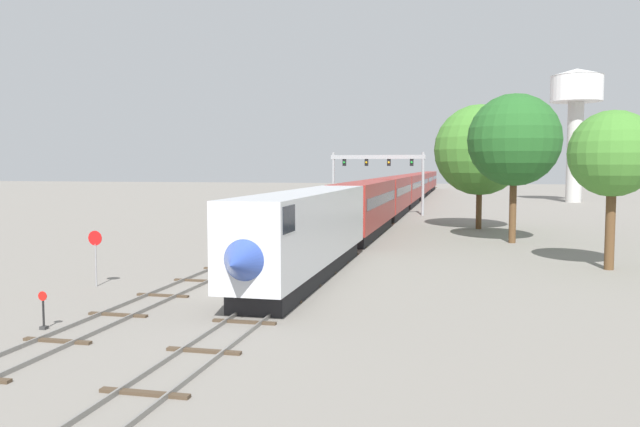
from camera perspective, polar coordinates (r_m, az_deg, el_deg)
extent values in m
plane|color=gray|center=(31.49, -6.64, -7.02)|extent=(400.00, 400.00, 0.00)
cube|color=slate|center=(89.78, 6.93, 0.37)|extent=(0.07, 200.00, 0.16)
cube|color=slate|center=(89.65, 7.84, 0.36)|extent=(0.07, 200.00, 0.16)
cube|color=#473828|center=(18.29, -15.60, -15.40)|extent=(2.60, 0.24, 0.10)
cube|color=#473828|center=(21.71, -10.48, -12.13)|extent=(2.60, 0.24, 0.10)
cube|color=#473828|center=(25.31, -6.87, -9.72)|extent=(2.60, 0.24, 0.10)
cube|color=#473828|center=(29.01, -4.20, -7.89)|extent=(2.60, 0.24, 0.10)
cube|color=#473828|center=(32.78, -2.15, -6.46)|extent=(2.60, 0.24, 0.10)
cube|color=#473828|center=(36.60, -0.54, -5.32)|extent=(2.60, 0.24, 0.10)
cube|color=#473828|center=(40.45, 0.76, -4.40)|extent=(2.60, 0.24, 0.10)
cube|color=#473828|center=(44.33, 1.83, -3.64)|extent=(2.60, 0.24, 0.10)
cube|color=#473828|center=(48.23, 2.73, -3.00)|extent=(2.60, 0.24, 0.10)
cube|color=#473828|center=(52.15, 3.49, -2.45)|extent=(2.60, 0.24, 0.10)
cube|color=#473828|center=(56.07, 4.15, -1.98)|extent=(2.60, 0.24, 0.10)
cube|color=#473828|center=(60.01, 4.72, -1.57)|extent=(2.60, 0.24, 0.10)
cube|color=#473828|center=(63.95, 5.22, -1.21)|extent=(2.60, 0.24, 0.10)
cube|color=#473828|center=(67.91, 5.66, -0.90)|extent=(2.60, 0.24, 0.10)
cube|color=#473828|center=(71.86, 6.05, -0.61)|extent=(2.60, 0.24, 0.10)
cube|color=#473828|center=(75.82, 6.40, -0.36)|extent=(2.60, 0.24, 0.10)
cube|color=#473828|center=(79.79, 6.71, -0.13)|extent=(2.60, 0.24, 0.10)
cube|color=#473828|center=(83.76, 7.00, 0.07)|extent=(2.60, 0.24, 0.10)
cube|color=#473828|center=(87.73, 7.26, 0.26)|extent=(2.60, 0.24, 0.10)
cube|color=#473828|center=(91.70, 7.50, 0.43)|extent=(2.60, 0.24, 0.10)
cube|color=#473828|center=(95.68, 7.72, 0.59)|extent=(2.60, 0.24, 0.10)
cube|color=#473828|center=(99.65, 7.92, 0.73)|extent=(2.60, 0.24, 0.10)
cube|color=#473828|center=(103.63, 8.10, 0.87)|extent=(2.60, 0.24, 0.10)
cube|color=#473828|center=(107.62, 8.27, 0.99)|extent=(2.60, 0.24, 0.10)
cube|color=#473828|center=(111.60, 8.43, 1.10)|extent=(2.60, 0.24, 0.10)
cube|color=#473828|center=(115.58, 8.58, 1.21)|extent=(2.60, 0.24, 0.10)
cube|color=#473828|center=(119.57, 8.72, 1.31)|extent=(2.60, 0.24, 0.10)
cube|color=#473828|center=(123.55, 8.85, 1.40)|extent=(2.60, 0.24, 0.10)
cube|color=#473828|center=(127.54, 8.97, 1.49)|extent=(2.60, 0.24, 0.10)
cube|color=#473828|center=(131.53, 9.09, 1.57)|extent=(2.60, 0.24, 0.10)
cube|color=#473828|center=(135.51, 9.19, 1.65)|extent=(2.60, 0.24, 0.10)
cube|color=#473828|center=(139.50, 9.29, 1.72)|extent=(2.60, 0.24, 0.10)
cube|color=#473828|center=(143.49, 9.39, 1.79)|extent=(2.60, 0.24, 0.10)
cube|color=#473828|center=(147.48, 9.48, 1.86)|extent=(2.60, 0.24, 0.10)
cube|color=#473828|center=(151.47, 9.57, 1.92)|extent=(2.60, 0.24, 0.10)
cube|color=#473828|center=(155.46, 9.65, 1.98)|extent=(2.60, 0.24, 0.10)
cube|color=#473828|center=(159.45, 9.72, 2.03)|extent=(2.60, 0.24, 0.10)
cube|color=#473828|center=(163.45, 9.80, 2.08)|extent=(2.60, 0.24, 0.10)
cube|color=#473828|center=(167.44, 9.87, 2.13)|extent=(2.60, 0.24, 0.10)
cube|color=#473828|center=(171.43, 9.93, 2.18)|extent=(2.60, 0.24, 0.10)
cube|color=#473828|center=(175.42, 10.00, 2.23)|extent=(2.60, 0.24, 0.10)
cube|color=#473828|center=(179.42, 10.06, 2.27)|extent=(2.60, 0.24, 0.10)
cube|color=#473828|center=(183.41, 10.12, 2.31)|extent=(2.60, 0.24, 0.10)
cube|color=#473828|center=(187.41, 10.17, 2.35)|extent=(2.60, 0.24, 0.10)
cube|color=slate|center=(70.89, 0.86, -0.63)|extent=(0.07, 160.00, 0.16)
cube|color=slate|center=(70.61, 2.00, -0.65)|extent=(0.07, 160.00, 0.16)
cube|color=#473828|center=(24.34, -22.68, -10.59)|extent=(2.60, 0.24, 0.10)
cube|color=#473828|center=(27.60, -17.82, -8.71)|extent=(2.60, 0.24, 0.10)
cube|color=#473828|center=(31.02, -14.04, -7.20)|extent=(2.60, 0.24, 0.10)
cube|color=#473828|center=(34.58, -11.05, -5.97)|extent=(2.60, 0.24, 0.10)
cube|color=#473828|center=(38.22, -8.62, -4.96)|extent=(2.60, 0.24, 0.10)
cube|color=#473828|center=(41.92, -6.63, -4.12)|extent=(2.60, 0.24, 0.10)
cube|color=#473828|center=(45.68, -4.97, -3.42)|extent=(2.60, 0.24, 0.10)
cube|color=#473828|center=(49.47, -3.56, -2.82)|extent=(2.60, 0.24, 0.10)
cube|color=#473828|center=(53.30, -2.36, -2.30)|extent=(2.60, 0.24, 0.10)
cube|color=#473828|center=(57.14, -1.32, -1.85)|extent=(2.60, 0.24, 0.10)
cube|color=#473828|center=(61.01, -0.41, -1.46)|extent=(2.60, 0.24, 0.10)
cube|color=#473828|center=(64.90, 0.39, -1.11)|extent=(2.60, 0.24, 0.10)
cube|color=#473828|center=(68.79, 1.10, -0.81)|extent=(2.60, 0.24, 0.10)
cube|color=#473828|center=(72.70, 1.74, -0.54)|extent=(2.60, 0.24, 0.10)
cube|color=#473828|center=(76.62, 2.31, -0.29)|extent=(2.60, 0.24, 0.10)
cube|color=#473828|center=(80.54, 2.82, -0.07)|extent=(2.60, 0.24, 0.10)
cube|color=#473828|center=(84.48, 3.29, 0.13)|extent=(2.60, 0.24, 0.10)
cube|color=#473828|center=(88.42, 3.71, 0.32)|extent=(2.60, 0.24, 0.10)
cube|color=#473828|center=(92.36, 4.10, 0.48)|extent=(2.60, 0.24, 0.10)
cube|color=#473828|center=(96.31, 4.46, 0.64)|extent=(2.60, 0.24, 0.10)
cube|color=#473828|center=(100.26, 4.78, 0.78)|extent=(2.60, 0.24, 0.10)
cube|color=#473828|center=(104.22, 5.09, 0.91)|extent=(2.60, 0.24, 0.10)
cube|color=#473828|center=(108.18, 5.37, 1.03)|extent=(2.60, 0.24, 0.10)
cube|color=#473828|center=(112.14, 5.63, 1.14)|extent=(2.60, 0.24, 0.10)
cube|color=#473828|center=(116.10, 5.87, 1.25)|extent=(2.60, 0.24, 0.10)
cube|color=#473828|center=(120.07, 6.10, 1.35)|extent=(2.60, 0.24, 0.10)
cube|color=#473828|center=(124.04, 6.31, 1.44)|extent=(2.60, 0.24, 0.10)
cube|color=#473828|center=(128.01, 6.51, 1.52)|extent=(2.60, 0.24, 0.10)
cube|color=#473828|center=(131.99, 6.70, 1.61)|extent=(2.60, 0.24, 0.10)
cube|color=#473828|center=(135.96, 6.88, 1.68)|extent=(2.60, 0.24, 0.10)
cube|color=#473828|center=(139.94, 7.04, 1.75)|extent=(2.60, 0.24, 0.10)
cube|color=#473828|center=(143.91, 7.20, 1.82)|extent=(2.60, 0.24, 0.10)
cube|color=#473828|center=(147.89, 7.35, 1.89)|extent=(2.60, 0.24, 0.10)
cube|color=silver|center=(34.67, -1.16, -1.11)|extent=(3.00, 20.77, 3.80)
cone|color=#2D479E|center=(24.64, -7.07, -4.29)|extent=(2.88, 2.60, 2.88)
cube|color=black|center=(25.78, -6.05, -0.46)|extent=(3.04, 1.80, 1.10)
cube|color=black|center=(34.97, -1.15, -5.03)|extent=(2.52, 18.69, 1.00)
cube|color=maroon|center=(55.99, 4.19, 0.94)|extent=(3.00, 20.77, 3.80)
cube|color=black|center=(55.96, 4.19, 1.35)|extent=(3.04, 19.11, 0.90)
cube|color=black|center=(56.18, 4.17, -1.51)|extent=(2.52, 18.69, 1.00)
cube|color=maroon|center=(77.56, 6.57, 1.85)|extent=(3.00, 20.77, 3.80)
cube|color=black|center=(77.54, 6.58, 2.15)|extent=(3.04, 19.11, 0.90)
cube|color=black|center=(77.69, 6.56, 0.08)|extent=(2.52, 18.69, 1.00)
cube|color=maroon|center=(99.21, 7.92, 2.36)|extent=(3.00, 20.77, 3.80)
cube|color=black|center=(99.20, 7.92, 2.60)|extent=(3.04, 19.11, 0.90)
cube|color=black|center=(99.32, 7.91, 0.98)|extent=(2.52, 18.69, 1.00)
cube|color=maroon|center=(120.91, 8.78, 2.69)|extent=(3.00, 20.77, 3.80)
cube|color=black|center=(120.90, 8.79, 2.88)|extent=(3.04, 19.11, 0.90)
cube|color=black|center=(121.00, 8.77, 1.56)|extent=(2.52, 18.69, 1.00)
cube|color=maroon|center=(142.63, 9.39, 2.92)|extent=(3.00, 20.77, 3.80)
cube|color=black|center=(142.62, 9.39, 3.08)|extent=(3.04, 19.11, 0.90)
cube|color=black|center=(142.70, 9.37, 1.96)|extent=(2.52, 18.69, 1.00)
cube|color=maroon|center=(164.36, 9.83, 3.09)|extent=(3.00, 20.77, 3.80)
cube|color=black|center=(164.35, 9.83, 3.23)|extent=(3.04, 19.11, 0.90)
cube|color=black|center=(164.43, 9.82, 2.25)|extent=(2.52, 18.69, 1.00)
cylinder|color=#999BA0|center=(81.72, 1.22, 2.76)|extent=(0.36, 0.36, 7.96)
cylinder|color=#999BA0|center=(80.23, 9.30, 2.67)|extent=(0.36, 0.36, 7.96)
cube|color=#999BA0|center=(80.76, 5.24, 5.12)|extent=(12.10, 0.36, 0.50)
cube|color=black|center=(81.47, 2.22, 4.63)|extent=(0.44, 0.32, 0.90)
sphere|color=green|center=(81.28, 2.19, 4.63)|extent=(0.28, 0.28, 0.28)
cube|color=black|center=(81.00, 4.23, 4.63)|extent=(0.44, 0.32, 0.90)
sphere|color=yellow|center=(80.81, 4.21, 4.63)|extent=(0.28, 0.28, 0.28)
cube|color=black|center=(80.62, 6.25, 4.62)|extent=(0.44, 0.32, 0.90)
sphere|color=yellow|center=(80.43, 6.24, 4.62)|extent=(0.28, 0.28, 0.28)
cube|color=black|center=(80.35, 8.30, 4.60)|extent=(0.44, 0.32, 0.90)
sphere|color=green|center=(80.16, 8.29, 4.60)|extent=(0.28, 0.28, 0.28)
cylinder|color=beige|center=(116.42, 22.06, 5.16)|extent=(2.60, 2.60, 17.12)
cylinder|color=white|center=(117.13, 22.21, 10.41)|extent=(8.49, 8.49, 4.35)
cone|color=white|center=(117.47, 22.25, 11.76)|extent=(8.66, 8.66, 1.20)
cylinder|color=black|center=(26.28, -23.75, -8.41)|extent=(0.08, 0.08, 1.10)
cylinder|color=red|center=(26.12, -23.82, -6.85)|extent=(0.36, 0.03, 0.36)
cube|color=#333333|center=(26.39, -23.71, -9.45)|extent=(0.24, 0.24, 0.12)
cylinder|color=gray|center=(34.39, -19.62, -4.43)|extent=(0.08, 0.08, 2.20)
cylinder|color=red|center=(34.19, -19.70, -2.11)|extent=(0.76, 0.03, 0.76)
cylinder|color=brown|center=(63.80, 14.19, 0.72)|extent=(0.56, 0.56, 4.67)
sphere|color=#427F2D|center=(63.70, 14.28, 5.60)|extent=(8.87, 8.87, 8.87)
cylinder|color=brown|center=(41.24, 24.78, -1.11)|extent=(0.56, 0.56, 5.13)
sphere|color=#427F2D|center=(41.09, 24.97, 4.95)|extent=(5.12, 5.12, 5.12)
cylinder|color=brown|center=(52.90, 17.05, 0.50)|extent=(0.56, 0.56, 5.68)
sphere|color=#235B23|center=(52.83, 17.18, 6.38)|extent=(7.38, 7.38, 7.38)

